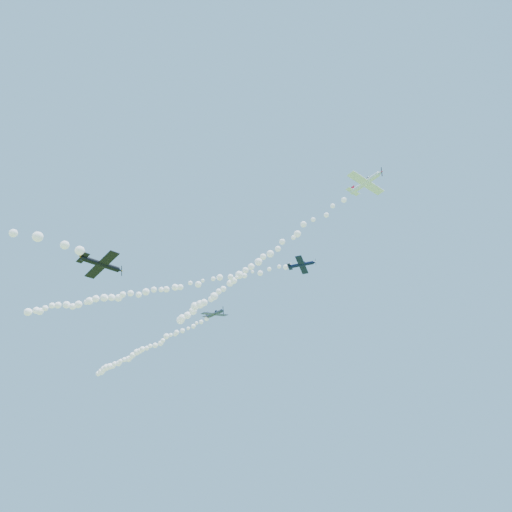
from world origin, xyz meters
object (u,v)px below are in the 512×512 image
Objects in this scene: plane_grey at (215,314)px; plane_black at (102,264)px; plane_navy at (302,265)px; plane_white at (366,183)px.

plane_grey reaches higher than plane_black.
plane_navy is 33.40m from plane_grey.
plane_navy is 40.91m from plane_black.
plane_white is 20.66m from plane_navy.
plane_grey is at bearing 30.64° from plane_black.
plane_black is at bearing -55.56° from plane_grey.
plane_navy is (-17.67, 7.11, -8.02)m from plane_white.
plane_navy is at bearing -10.60° from plane_black.
plane_grey reaches higher than plane_navy.
plane_navy is at bearing 178.94° from plane_white.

